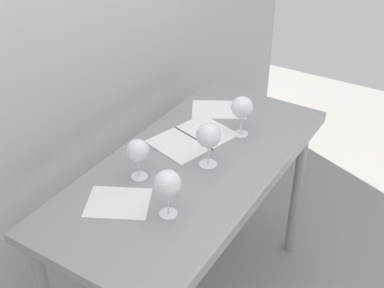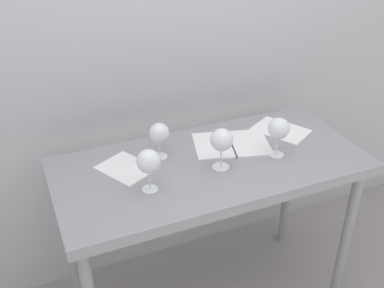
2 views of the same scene
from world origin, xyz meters
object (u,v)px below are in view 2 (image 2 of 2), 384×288
at_px(wine_glass_near_center, 222,141).
at_px(open_notebook, 231,144).
at_px(wine_glass_near_left, 149,162).
at_px(wine_glass_near_right, 279,129).
at_px(tasting_sheet_lower, 281,130).
at_px(wine_glass_far_left, 159,134).
at_px(tasting_sheet_upper, 126,168).

bearing_deg(wine_glass_near_center, open_notebook, 49.32).
bearing_deg(wine_glass_near_center, wine_glass_near_left, -174.09).
bearing_deg(wine_glass_near_right, tasting_sheet_lower, 52.28).
height_order(wine_glass_near_right, open_notebook, wine_glass_near_right).
distance_m(wine_glass_near_right, tasting_sheet_lower, 0.28).
bearing_deg(wine_glass_far_left, wine_glass_near_center, -41.00).
bearing_deg(tasting_sheet_upper, tasting_sheet_lower, -25.52).
bearing_deg(tasting_sheet_lower, wine_glass_far_left, 150.26).
xyz_separation_m(wine_glass_near_center, wine_glass_far_left, (-0.22, 0.19, -0.01)).
distance_m(open_notebook, tasting_sheet_upper, 0.52).
bearing_deg(wine_glass_far_left, tasting_sheet_upper, -169.92).
height_order(wine_glass_near_right, tasting_sheet_upper, wine_glass_near_right).
relative_size(wine_glass_near_right, open_notebook, 0.46).
bearing_deg(open_notebook, wine_glass_near_left, -142.28).
bearing_deg(wine_glass_near_center, wine_glass_far_left, 139.00).
xyz_separation_m(wine_glass_near_left, wine_glass_far_left, (0.12, 0.22, -0.01)).
bearing_deg(wine_glass_near_center, wine_glass_near_right, -1.20).
distance_m(wine_glass_near_center, tasting_sheet_lower, 0.49).
bearing_deg(wine_glass_far_left, open_notebook, -5.20).
distance_m(wine_glass_near_center, tasting_sheet_upper, 0.44).
height_order(wine_glass_near_right, tasting_sheet_lower, wine_glass_near_right).
xyz_separation_m(wine_glass_near_left, tasting_sheet_lower, (0.77, 0.22, -0.13)).
distance_m(wine_glass_near_center, open_notebook, 0.24).
distance_m(wine_glass_near_left, tasting_sheet_upper, 0.24).
xyz_separation_m(wine_glass_near_center, open_notebook, (0.13, 0.16, -0.13)).
relative_size(wine_glass_near_left, tasting_sheet_upper, 0.81).
relative_size(wine_glass_near_center, tasting_sheet_upper, 0.83).
xyz_separation_m(wine_glass_near_right, tasting_sheet_upper, (-0.66, 0.16, -0.13)).
distance_m(wine_glass_near_left, open_notebook, 0.53).
bearing_deg(tasting_sheet_upper, open_notebook, -27.86).
height_order(open_notebook, tasting_sheet_upper, open_notebook).
xyz_separation_m(wine_glass_near_center, tasting_sheet_upper, (-0.38, 0.16, -0.13)).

